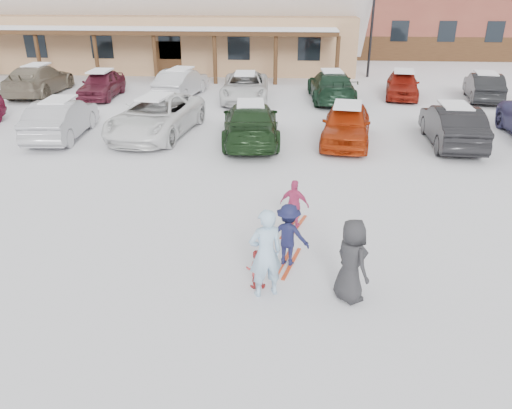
# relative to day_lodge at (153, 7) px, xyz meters

# --- Properties ---
(ground) EXTENTS (160.00, 160.00, 0.00)m
(ground) POSITION_rel_day_lodge_xyz_m (9.00, -27.96, -3.94)
(ground) COLOR white
(ground) RESTS_ON ground
(day_lodge) EXTENTS (29.12, 12.50, 10.38)m
(day_lodge) POSITION_rel_day_lodge_xyz_m (0.00, 0.00, 0.00)
(day_lodge) COLOR tan
(day_lodge) RESTS_ON ground
(lamp_post) EXTENTS (0.50, 0.25, 5.99)m
(lamp_post) POSITION_rel_day_lodge_xyz_m (14.85, -4.15, -0.55)
(lamp_post) COLOR black
(lamp_post) RESTS_ON ground
(adult_skier) EXTENTS (0.79, 0.66, 1.85)m
(adult_skier) POSITION_rel_day_lodge_xyz_m (9.64, -29.05, -3.02)
(adult_skier) COLOR #9EC5E5
(adult_skier) RESTS_ON ground
(toddler_red) EXTENTS (0.44, 0.36, 0.83)m
(toddler_red) POSITION_rel_day_lodge_xyz_m (9.43, -28.81, -3.53)
(toddler_red) COLOR #C93737
(toddler_red) RESTS_ON ground
(child_navy) EXTENTS (1.02, 0.74, 1.42)m
(child_navy) POSITION_rel_day_lodge_xyz_m (10.06, -27.87, -3.23)
(child_navy) COLOR #15183B
(child_navy) RESTS_ON ground
(skis_child_navy) EXTENTS (0.55, 1.41, 0.03)m
(skis_child_navy) POSITION_rel_day_lodge_xyz_m (10.06, -27.87, -3.93)
(skis_child_navy) COLOR #BF3D1B
(skis_child_navy) RESTS_ON ground
(child_magenta) EXTENTS (0.80, 0.52, 1.27)m
(child_magenta) POSITION_rel_day_lodge_xyz_m (10.19, -26.07, -3.31)
(child_magenta) COLOR #C7396F
(child_magenta) RESTS_ON ground
(skis_child_magenta) EXTENTS (0.62, 1.39, 0.03)m
(skis_child_magenta) POSITION_rel_day_lodge_xyz_m (10.19, -26.07, -3.93)
(skis_child_magenta) COLOR #BF3D1B
(skis_child_magenta) RESTS_ON ground
(bystander_dark) EXTENTS (0.89, 0.99, 1.70)m
(bystander_dark) POSITION_rel_day_lodge_xyz_m (11.27, -29.08, -3.09)
(bystander_dark) COLOR #28272A
(bystander_dark) RESTS_ON ground
(parked_car_1) EXTENTS (1.93, 4.68, 1.51)m
(parked_car_1) POSITION_rel_day_lodge_xyz_m (1.04, -18.79, -3.19)
(parked_car_1) COLOR #A3A3A8
(parked_car_1) RESTS_ON ground
(parked_car_2) EXTENTS (3.33, 5.89, 1.55)m
(parked_car_2) POSITION_rel_day_lodge_xyz_m (4.68, -18.22, -3.17)
(parked_car_2) COLOR white
(parked_car_2) RESTS_ON ground
(parked_car_3) EXTENTS (2.56, 5.35, 1.50)m
(parked_car_3) POSITION_rel_day_lodge_xyz_m (8.50, -18.86, -3.19)
(parked_car_3) COLOR black
(parked_car_3) RESTS_ON ground
(parked_car_4) EXTENTS (2.34, 4.55, 1.48)m
(parked_car_4) POSITION_rel_day_lodge_xyz_m (12.13, -18.73, -3.20)
(parked_car_4) COLOR #AB2F0C
(parked_car_4) RESTS_ON ground
(parked_car_5) EXTENTS (1.80, 4.66, 1.51)m
(parked_car_5) POSITION_rel_day_lodge_xyz_m (16.06, -18.67, -3.19)
(parked_car_5) COLOR black
(parked_car_5) RESTS_ON ground
(parked_car_7) EXTENTS (2.37, 5.49, 1.57)m
(parked_car_7) POSITION_rel_day_lodge_xyz_m (-3.71, -10.89, -3.16)
(parked_car_7) COLOR #7B6E5A
(parked_car_7) RESTS_ON ground
(parked_car_8) EXTENTS (1.75, 4.15, 1.40)m
(parked_car_8) POSITION_rel_day_lodge_xyz_m (-0.01, -11.48, -3.24)
(parked_car_8) COLOR maroon
(parked_car_8) RESTS_ON ground
(parked_car_9) EXTENTS (2.24, 4.65, 1.47)m
(parked_car_9) POSITION_rel_day_lodge_xyz_m (4.14, -10.99, -3.21)
(parked_car_9) COLOR #B3B3B8
(parked_car_9) RESTS_ON ground
(parked_car_10) EXTENTS (2.56, 5.15, 1.40)m
(parked_car_10) POSITION_rel_day_lodge_xyz_m (7.61, -11.66, -3.24)
(parked_car_10) COLOR silver
(parked_car_10) RESTS_ON ground
(parked_car_11) EXTENTS (2.43, 5.33, 1.51)m
(parked_car_11) POSITION_rel_day_lodge_xyz_m (12.03, -11.38, -3.19)
(parked_car_11) COLOR #152F1F
(parked_car_11) RESTS_ON ground
(parked_car_12) EXTENTS (2.31, 4.30, 1.39)m
(parked_car_12) POSITION_rel_day_lodge_xyz_m (15.84, -10.28, -3.25)
(parked_car_12) COLOR maroon
(parked_car_12) RESTS_ON ground
(parked_car_13) EXTENTS (2.16, 4.42, 1.39)m
(parked_car_13) POSITION_rel_day_lodge_xyz_m (19.88, -10.66, -3.25)
(parked_car_13) COLOR black
(parked_car_13) RESTS_ON ground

